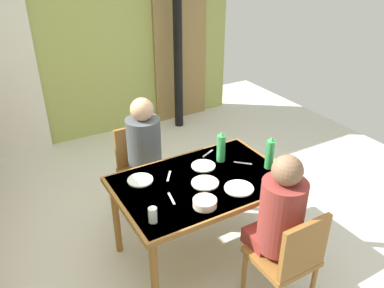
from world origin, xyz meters
name	(u,v)px	position (x,y,z in m)	size (l,w,h in m)	color
ground_plane	(174,243)	(0.00, 0.00, 0.00)	(6.48, 6.48, 0.00)	silver
wall_back	(76,37)	(0.00, 2.49, 1.33)	(4.31, 0.10, 2.65)	#A1AB57
door_wooden	(180,50)	(1.39, 2.41, 1.00)	(0.80, 0.05, 2.00)	olive
stove_pipe_column	(178,31)	(1.21, 2.14, 1.33)	(0.12, 0.12, 2.65)	black
dining_table	(202,188)	(0.15, -0.20, 0.66)	(1.33, 0.88, 0.73)	#915F2B
chair_near_diner	(289,258)	(0.36, -0.99, 0.50)	(0.40, 0.40, 0.87)	#915F2B
chair_far_diner	(141,166)	(-0.03, 0.59, 0.50)	(0.40, 0.40, 0.87)	#915F2B
person_near_diner	(280,213)	(0.36, -0.86, 0.78)	(0.30, 0.37, 0.77)	maroon
person_far_diner	(145,146)	(-0.03, 0.45, 0.78)	(0.30, 0.37, 0.77)	#50525D
water_bottle_green_near	(270,154)	(0.72, -0.31, 0.86)	(0.07, 0.07, 0.28)	green
water_bottle_green_far	(221,147)	(0.45, -0.02, 0.86)	(0.07, 0.07, 0.27)	green
serving_bowl_center	(205,203)	(0.00, -0.49, 0.76)	(0.17, 0.17, 0.06)	beige
dinner_plate_near_left	(203,166)	(0.27, -0.03, 0.74)	(0.20, 0.20, 0.01)	white
dinner_plate_near_right	(140,180)	(-0.26, 0.03, 0.74)	(0.20, 0.20, 0.01)	white
dinner_plate_far_center	(239,188)	(0.33, -0.44, 0.74)	(0.22, 0.22, 0.01)	white
dinner_plate_far_side	(205,183)	(0.15, -0.25, 0.74)	(0.21, 0.21, 0.01)	white
drinking_glass_by_near_diner	(153,215)	(-0.38, -0.46, 0.79)	(0.06, 0.06, 0.11)	silver
cutlery_knife_near	(171,199)	(-0.16, -0.30, 0.73)	(0.15, 0.02, 0.00)	silver
cutlery_fork_near	(243,163)	(0.58, -0.15, 0.73)	(0.15, 0.02, 0.00)	silver
cutlery_knife_far	(208,153)	(0.41, 0.13, 0.73)	(0.15, 0.02, 0.00)	silver
cutlery_fork_far	(169,176)	(-0.04, -0.02, 0.73)	(0.15, 0.02, 0.00)	silver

